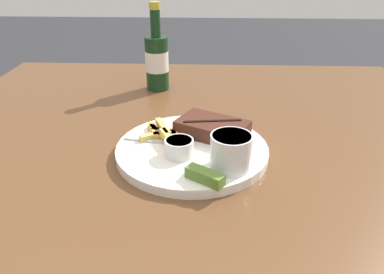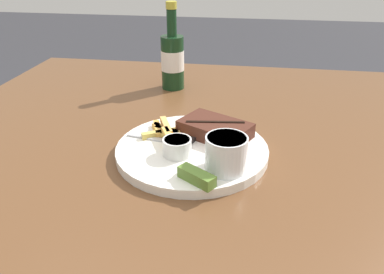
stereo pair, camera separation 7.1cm
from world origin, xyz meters
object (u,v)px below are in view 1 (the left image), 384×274
fork_utensil (154,141)px  beer_bottle (157,60)px  dipping_sauce_cup (179,147)px  knife_utensil (193,136)px  steak_portion (212,128)px  dinner_plate (192,150)px  pickle_spear (205,176)px  coleslaw_cup (231,150)px

fork_utensil → beer_bottle: bearing=107.1°
dipping_sauce_cup → beer_bottle: bearing=102.5°
fork_utensil → knife_utensil: (0.08, 0.02, 0.00)m
steak_portion → beer_bottle: 0.35m
dinner_plate → dipping_sauce_cup: bearing=-121.7°
dinner_plate → dipping_sauce_cup: size_ratio=5.47×
dinner_plate → pickle_spear: 0.12m
dinner_plate → fork_utensil: fork_utensil is taller
steak_portion → coleslaw_cup: bearing=-76.2°
pickle_spear → fork_utensil: (-0.10, 0.13, -0.01)m
dipping_sauce_cup → pickle_spear: dipping_sauce_cup is taller
steak_portion → dipping_sauce_cup: size_ratio=3.00×
steak_portion → fork_utensil: steak_portion is taller
dipping_sauce_cup → fork_utensil: size_ratio=0.40×
fork_utensil → pickle_spear: bearing=-41.5°
coleslaw_cup → fork_utensil: (-0.14, 0.09, -0.03)m
dipping_sauce_cup → fork_utensil: (-0.05, 0.05, -0.02)m
coleslaw_cup → beer_bottle: size_ratio=0.31×
pickle_spear → beer_bottle: size_ratio=0.29×
steak_portion → coleslaw_cup: (0.03, -0.12, 0.02)m
fork_utensil → knife_utensil: knife_utensil is taller
fork_utensil → beer_bottle: (-0.04, 0.35, 0.06)m
pickle_spear → fork_utensil: size_ratio=0.51×
fork_utensil → knife_utensil: size_ratio=0.83×
dipping_sauce_cup → pickle_spear: size_ratio=0.79×
pickle_spear → beer_bottle: beer_bottle is taller
dinner_plate → steak_portion: (0.04, 0.05, 0.02)m
beer_bottle → pickle_spear: bearing=-74.3°
coleslaw_cup → beer_bottle: (-0.18, 0.44, 0.03)m
coleslaw_cup → dipping_sauce_cup: coleslaw_cup is taller
steak_portion → dinner_plate: bearing=-127.1°
coleslaw_cup → pickle_spear: bearing=-133.4°
pickle_spear → dinner_plate: bearing=102.4°
dinner_plate → pickle_spear: size_ratio=4.30×
coleslaw_cup → knife_utensil: size_ratio=0.45×
dinner_plate → beer_bottle: bearing=106.8°
coleslaw_cup → knife_utensil: bearing=122.4°
beer_bottle → coleslaw_cup: bearing=-67.7°
coleslaw_cup → pickle_spear: coleslaw_cup is taller
fork_utensil → dipping_sauce_cup: bearing=-32.2°
beer_bottle → dinner_plate: bearing=-73.2°
pickle_spear → fork_utensil: bearing=127.2°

